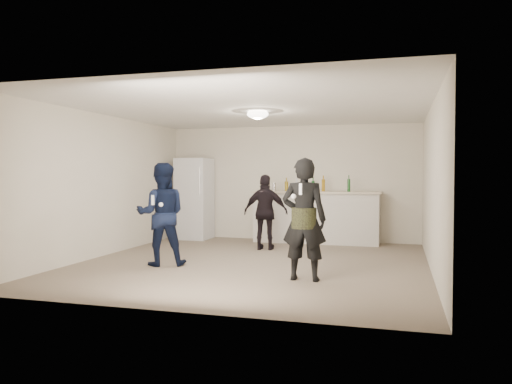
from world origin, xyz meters
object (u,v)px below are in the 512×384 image
(woman, at_px, (304,219))
(spectator, at_px, (266,212))
(fridge, at_px, (194,199))
(shaker, at_px, (274,187))
(counter, at_px, (316,218))
(man, at_px, (161,214))

(woman, height_order, spectator, woman)
(fridge, height_order, spectator, fridge)
(fridge, bearing_deg, shaker, 0.66)
(fridge, distance_m, woman, 4.86)
(counter, relative_size, woman, 1.56)
(fridge, distance_m, man, 3.28)
(counter, height_order, shaker, shaker)
(man, relative_size, spectator, 1.13)
(spectator, bearing_deg, shaker, -88.66)
(fridge, bearing_deg, man, -76.06)
(woman, relative_size, spectator, 1.16)
(shaker, bearing_deg, counter, 3.12)
(man, distance_m, spectator, 2.35)
(counter, xyz_separation_m, fridge, (-2.73, -0.07, 0.38))
(fridge, relative_size, woman, 1.08)
(counter, bearing_deg, woman, -83.33)
(shaker, bearing_deg, man, -108.07)
(woman, distance_m, spectator, 2.81)
(fridge, bearing_deg, counter, 1.47)
(fridge, distance_m, shaker, 1.86)
(counter, xyz_separation_m, man, (-1.94, -3.26, 0.29))
(counter, height_order, fridge, fridge)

